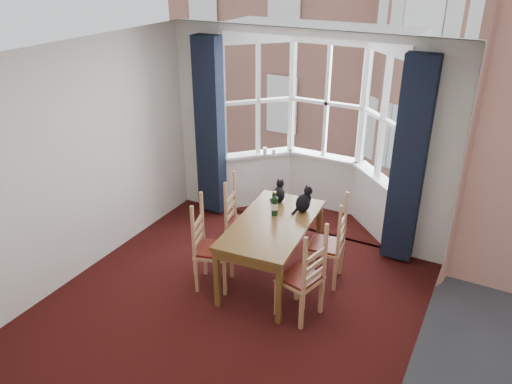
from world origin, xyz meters
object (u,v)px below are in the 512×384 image
Objects in this scene: dining_table at (272,229)px; cat_right at (304,202)px; chair_left_near at (206,250)px; candle_tall at (265,151)px; chair_right_far at (333,248)px; cat_left at (279,194)px; wine_bottle at (275,205)px; chair_right_near at (307,282)px; chair_left_far at (237,225)px; candle_short at (274,152)px.

dining_table is 4.91× the size of cat_right.
candle_tall reaches higher than chair_left_near.
chair_right_far is (0.66, 0.29, -0.23)m from dining_table.
cat_left is at bearing 63.98° from chair_left_near.
chair_right_far is 0.96m from cat_left.
chair_right_far is 0.65m from cat_right.
chair_right_far is 2.20m from candle_tall.
chair_right_far is 2.96× the size of wine_bottle.
cat_left reaches higher than chair_right_near.
dining_table is at bearing -60.45° from candle_tall.
chair_left_far is 2.77× the size of cat_right.
candle_short is at bearing 136.06° from chair_right_far.
wine_bottle is at bearing -170.92° from chair_right_far.
candle_short is (-0.83, 1.74, 0.22)m from dining_table.
wine_bottle reaches higher than candle_tall.
chair_left_near is 2.77× the size of cat_right.
candle_tall is at bearing 103.35° from chair_left_far.
chair_right_near is at bearing -1.21° from chair_left_near.
wine_bottle reaches higher than dining_table.
cat_left is at bearing 30.80° from chair_left_far.
wine_bottle reaches higher than cat_left.
chair_left_near and chair_right_near have the same top height.
cat_left is at bearing -61.42° from candle_short.
chair_left_near is 1.00× the size of chair_left_far.
chair_right_near is at bearing -56.23° from candle_short.
chair_right_far is (1.30, 0.75, 0.00)m from chair_left_near.
cat_left reaches higher than candle_tall.
dining_table is at bearing -156.08° from chair_right_far.
chair_left_near and chair_left_far have the same top height.
dining_table is at bearing -115.32° from cat_right.
cat_right is (0.37, -0.08, 0.01)m from cat_left.
chair_left_near is 1.00× the size of chair_right_far.
dining_table is at bearing -71.98° from cat_left.
cat_right reaches higher than chair_right_far.
candle_short reaches higher than chair_left_near.
dining_table is 1.94m from candle_short.
chair_left_far and chair_right_near have the same top height.
cat_right reaches higher than candle_short.
chair_right_far is (0.01, 0.78, 0.00)m from chair_right_near.
chair_right_far is at bearing -17.24° from cat_right.
chair_right_near is 1.11m from cat_right.
chair_left_far is (0.02, 0.70, 0.00)m from chair_left_near.
cat_left reaches higher than chair_right_far.
chair_left_near is at bearing -91.71° from chair_left_far.
cat_right is at bearing -11.81° from cat_left.
cat_left is at bearing 108.02° from dining_table.
chair_left_near is at bearing -81.42° from candle_tall.
candle_tall is (-0.97, 1.71, 0.22)m from dining_table.
chair_right_near is (1.29, -0.03, 0.00)m from chair_left_near.
cat_right is 1.66m from candle_short.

